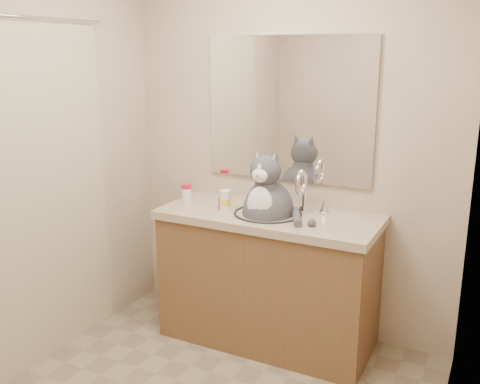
{
  "coord_description": "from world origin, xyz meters",
  "views": [
    {
      "loc": [
        1.25,
        -1.89,
        1.79
      ],
      "look_at": [
        -0.04,
        0.65,
        1.05
      ],
      "focal_mm": 40.0,
      "sensor_mm": 36.0,
      "label": 1
    }
  ],
  "objects_px": {
    "cat": "(268,208)",
    "pill_bottle_redcap": "(187,193)",
    "pill_bottle_orange": "(225,200)",
    "grey_canister": "(221,203)"
  },
  "relations": [
    {
      "from": "pill_bottle_orange",
      "to": "pill_bottle_redcap",
      "type": "bearing_deg",
      "value": 170.64
    },
    {
      "from": "cat",
      "to": "grey_canister",
      "type": "xyz_separation_m",
      "value": [
        -0.3,
        -0.02,
        -0.0
      ]
    },
    {
      "from": "grey_canister",
      "to": "cat",
      "type": "bearing_deg",
      "value": 4.17
    },
    {
      "from": "pill_bottle_redcap",
      "to": "cat",
      "type": "bearing_deg",
      "value": -3.06
    },
    {
      "from": "cat",
      "to": "grey_canister",
      "type": "relative_size",
      "value": 8.83
    },
    {
      "from": "pill_bottle_redcap",
      "to": "pill_bottle_orange",
      "type": "relative_size",
      "value": 0.92
    },
    {
      "from": "cat",
      "to": "pill_bottle_orange",
      "type": "bearing_deg",
      "value": -174.43
    },
    {
      "from": "cat",
      "to": "pill_bottle_redcap",
      "type": "height_order",
      "value": "cat"
    },
    {
      "from": "pill_bottle_redcap",
      "to": "grey_canister",
      "type": "relative_size",
      "value": 1.6
    },
    {
      "from": "pill_bottle_redcap",
      "to": "pill_bottle_orange",
      "type": "xyz_separation_m",
      "value": [
        0.31,
        -0.05,
        0.0
      ]
    }
  ]
}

